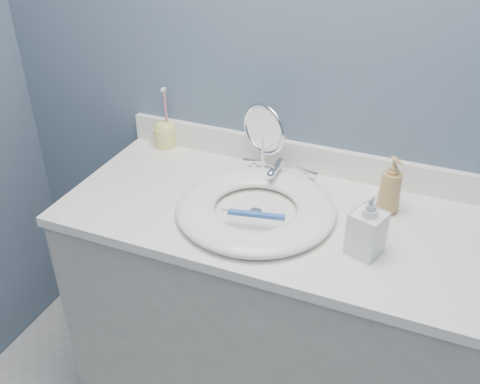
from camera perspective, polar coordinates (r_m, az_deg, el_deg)
The scene contains 12 objects.
back_wall at distance 1.61m, azimuth 7.56°, elevation 12.54°, with size 2.20×0.02×2.40m, color slate.
vanity_cabinet at distance 1.82m, azimuth 3.32°, elevation -14.07°, with size 1.20×0.55×0.85m, color #B9B4A9.
countertop at distance 1.53m, azimuth 3.82°, elevation -2.58°, with size 1.22×0.57×0.03m, color white.
backsplash at distance 1.71m, azimuth 6.80°, elevation 3.72°, with size 1.22×0.02×0.09m, color white.
basin at distance 1.50m, azimuth 1.69°, elevation -1.70°, with size 0.45×0.45×0.04m, color white, non-canonical shape.
drain at distance 1.51m, azimuth 1.68°, elevation -2.17°, with size 0.04×0.04×0.01m, color silver.
faucet at distance 1.65m, azimuth 4.15°, elevation 2.07°, with size 0.25×0.13×0.07m.
makeup_mirror at distance 1.63m, azimuth 2.54°, elevation 5.78°, with size 0.16×0.09×0.24m.
soap_bottle_amber at distance 1.53m, azimuth 15.78°, elevation 0.71°, with size 0.07×0.07×0.17m, color #AA834C.
soap_bottle_clear at distance 1.36m, azimuth 13.48°, elevation -3.29°, with size 0.08×0.08×0.17m, color silver.
toothbrush_holder at distance 1.87m, azimuth -8.03°, elevation 6.25°, with size 0.07×0.07×0.21m.
toothbrush_lying at distance 1.43m, azimuth 1.47°, elevation -2.40°, with size 0.17×0.05×0.02m.
Camera 1 is at (0.39, -0.22, 1.73)m, focal length 40.00 mm.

